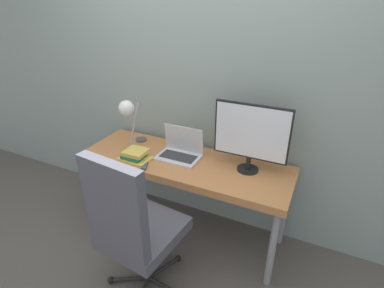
{
  "coord_description": "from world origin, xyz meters",
  "views": [
    {
      "loc": [
        0.95,
        -1.57,
        1.93
      ],
      "look_at": [
        0.08,
        0.26,
        0.92
      ],
      "focal_mm": 28.0,
      "sensor_mm": 36.0,
      "label": 1
    }
  ],
  "objects_px": {
    "desk_lamp": "(128,111)",
    "office_chair": "(133,226)",
    "monitor": "(251,134)",
    "laptop": "(180,151)",
    "book_stack": "(135,156)"
  },
  "relations": [
    {
      "from": "desk_lamp",
      "to": "book_stack",
      "type": "xyz_separation_m",
      "value": [
        0.16,
        -0.17,
        -0.3
      ]
    },
    {
      "from": "desk_lamp",
      "to": "office_chair",
      "type": "bearing_deg",
      "value": -54.48
    },
    {
      "from": "desk_lamp",
      "to": "office_chair",
      "type": "distance_m",
      "value": 0.98
    },
    {
      "from": "monitor",
      "to": "desk_lamp",
      "type": "height_order",
      "value": "monitor"
    },
    {
      "from": "laptop",
      "to": "monitor",
      "type": "distance_m",
      "value": 0.61
    },
    {
      "from": "monitor",
      "to": "office_chair",
      "type": "distance_m",
      "value": 1.02
    },
    {
      "from": "monitor",
      "to": "book_stack",
      "type": "relative_size",
      "value": 2.14
    },
    {
      "from": "book_stack",
      "to": "laptop",
      "type": "bearing_deg",
      "value": 33.46
    },
    {
      "from": "laptop",
      "to": "book_stack",
      "type": "bearing_deg",
      "value": -146.54
    },
    {
      "from": "laptop",
      "to": "monitor",
      "type": "bearing_deg",
      "value": 3.89
    },
    {
      "from": "office_chair",
      "to": "desk_lamp",
      "type": "bearing_deg",
      "value": 125.52
    },
    {
      "from": "office_chair",
      "to": "book_stack",
      "type": "relative_size",
      "value": 4.42
    },
    {
      "from": "desk_lamp",
      "to": "book_stack",
      "type": "relative_size",
      "value": 1.67
    },
    {
      "from": "desk_lamp",
      "to": "laptop",
      "type": "bearing_deg",
      "value": 3.64
    },
    {
      "from": "desk_lamp",
      "to": "book_stack",
      "type": "height_order",
      "value": "desk_lamp"
    }
  ]
}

